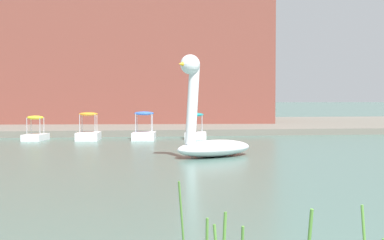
# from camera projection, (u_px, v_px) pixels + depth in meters

# --- Properties ---
(shore_bank_far) EXTENTS (157.39, 21.35, 0.37)m
(shore_bank_far) POSITION_uv_depth(u_px,v_px,m) (141.00, 125.00, 43.11)
(shore_bank_far) COLOR #6B665B
(shore_bank_far) RESTS_ON ground_plane
(swan_boat) EXTENTS (3.67, 3.08, 3.78)m
(swan_boat) POSITION_uv_depth(u_px,v_px,m) (209.00, 135.00, 21.29)
(swan_boat) COLOR white
(swan_boat) RESTS_ON ground_plane
(pedal_boat_teal) EXTENTS (1.41, 2.06, 1.42)m
(pedal_boat_teal) POSITION_uv_depth(u_px,v_px,m) (195.00, 132.00, 30.69)
(pedal_boat_teal) COLOR white
(pedal_boat_teal) RESTS_ON ground_plane
(pedal_boat_blue) EXTENTS (1.43, 2.22, 1.50)m
(pedal_boat_blue) POSITION_uv_depth(u_px,v_px,m) (144.00, 132.00, 30.19)
(pedal_boat_blue) COLOR white
(pedal_boat_blue) RESTS_ON ground_plane
(pedal_boat_orange) EXTENTS (1.33, 2.08, 1.46)m
(pedal_boat_orange) POSITION_uv_depth(u_px,v_px,m) (88.00, 132.00, 29.97)
(pedal_boat_orange) COLOR white
(pedal_boat_orange) RESTS_ON ground_plane
(pedal_boat_yellow) EXTENTS (1.30, 1.93, 1.29)m
(pedal_boat_yellow) POSITION_uv_depth(u_px,v_px,m) (35.00, 133.00, 29.71)
(pedal_boat_yellow) COLOR white
(pedal_boat_yellow) RESTS_ON ground_plane
(parked_van) EXTENTS (4.70, 2.34, 1.77)m
(parked_van) POSITION_uv_depth(u_px,v_px,m) (60.00, 110.00, 42.24)
(parked_van) COLOR silver
(parked_van) RESTS_ON shore_bank_far
(apartment_block) EXTENTS (24.39, 12.68, 15.83)m
(apartment_block) POSITION_uv_depth(u_px,v_px,m) (114.00, 21.00, 45.05)
(apartment_block) COLOR brown
(apartment_block) RESTS_ON shore_bank_far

